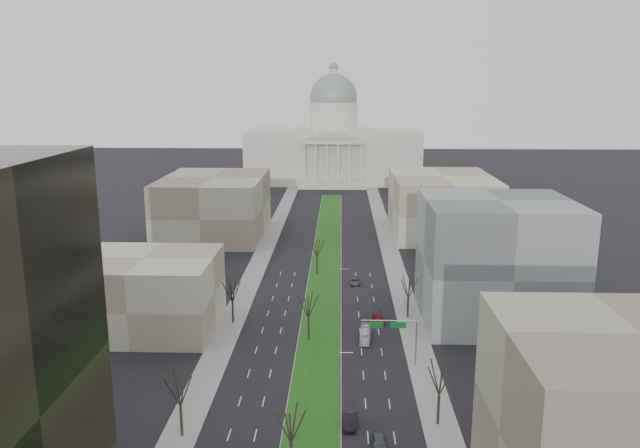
% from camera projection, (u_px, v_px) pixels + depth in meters
% --- Properties ---
extents(ground, '(600.00, 600.00, 0.00)m').
position_uv_depth(ground, '(325.00, 275.00, 152.38)').
color(ground, black).
rests_on(ground, ground).
extents(median, '(8.00, 222.03, 0.20)m').
position_uv_depth(median, '(325.00, 275.00, 151.37)').
color(median, '#999993').
rests_on(median, ground).
extents(sidewalk_left, '(5.00, 330.00, 0.15)m').
position_uv_depth(sidewalk_left, '(237.00, 310.00, 128.57)').
color(sidewalk_left, gray).
rests_on(sidewalk_left, ground).
extents(sidewalk_right, '(5.00, 330.00, 0.15)m').
position_uv_depth(sidewalk_right, '(407.00, 312.00, 127.42)').
color(sidewalk_right, gray).
rests_on(sidewalk_right, ground).
extents(capitol, '(80.00, 46.00, 55.00)m').
position_uv_depth(capitol, '(333.00, 147.00, 294.55)').
color(capitol, beige).
rests_on(capitol, ground).
extents(building_beige_left, '(26.00, 22.00, 14.00)m').
position_uv_depth(building_beige_left, '(146.00, 293.00, 117.79)').
color(building_beige_left, tan).
rests_on(building_beige_left, ground).
extents(building_tan_right, '(26.00, 24.00, 22.00)m').
position_uv_depth(building_tan_right, '(629.00, 435.00, 63.10)').
color(building_tan_right, gray).
rests_on(building_tan_right, ground).
extents(building_grey_right, '(28.00, 26.00, 24.00)m').
position_uv_depth(building_grey_right, '(496.00, 261.00, 121.32)').
color(building_grey_right, slate).
rests_on(building_grey_right, ground).
extents(building_far_left, '(30.00, 40.00, 18.00)m').
position_uv_depth(building_far_left, '(214.00, 206.00, 190.51)').
color(building_far_left, gray).
rests_on(building_far_left, ground).
extents(building_far_right, '(30.00, 40.00, 18.00)m').
position_uv_depth(building_far_right, '(442.00, 204.00, 193.10)').
color(building_far_right, tan).
rests_on(building_far_right, ground).
extents(tree_left_mid, '(5.40, 5.40, 9.72)m').
position_uv_depth(tree_left_mid, '(179.00, 388.00, 81.22)').
color(tree_left_mid, black).
rests_on(tree_left_mid, ground).
extents(tree_left_far, '(5.28, 5.28, 9.50)m').
position_uv_depth(tree_left_far, '(232.00, 290.00, 120.23)').
color(tree_left_far, black).
rests_on(tree_left_far, ground).
extents(tree_right_mid, '(5.52, 5.52, 9.94)m').
position_uv_depth(tree_right_mid, '(440.00, 377.00, 83.96)').
color(tree_right_mid, black).
rests_on(tree_right_mid, ground).
extents(tree_right_far, '(5.04, 5.04, 9.07)m').
position_uv_depth(tree_right_far, '(409.00, 286.00, 123.08)').
color(tree_right_far, black).
rests_on(tree_right_far, ground).
extents(tree_median_a, '(5.40, 5.40, 9.72)m').
position_uv_depth(tree_median_a, '(291.00, 422.00, 72.92)').
color(tree_median_a, black).
rests_on(tree_median_a, ground).
extents(tree_median_b, '(5.40, 5.40, 9.72)m').
position_uv_depth(tree_median_b, '(308.00, 304.00, 111.91)').
color(tree_median_b, black).
rests_on(tree_median_b, ground).
extents(tree_median_c, '(5.40, 5.40, 9.72)m').
position_uv_depth(tree_median_c, '(317.00, 247.00, 150.89)').
color(tree_median_c, black).
rests_on(tree_median_c, ground).
extents(streetlamp_median_b, '(1.90, 0.20, 9.16)m').
position_uv_depth(streetlamp_median_b, '(340.00, 381.00, 87.84)').
color(streetlamp_median_b, gray).
rests_on(streetlamp_median_b, ground).
extents(streetlamp_median_c, '(1.90, 0.20, 9.16)m').
position_uv_depth(streetlamp_median_c, '(341.00, 289.00, 126.82)').
color(streetlamp_median_c, gray).
rests_on(streetlamp_median_c, ground).
extents(mast_arm_signs, '(9.12, 0.24, 8.09)m').
position_uv_depth(mast_arm_signs, '(400.00, 331.00, 101.88)').
color(mast_arm_signs, gray).
rests_on(mast_arm_signs, ground).
extents(car_grey_near, '(2.18, 4.87, 1.62)m').
position_uv_depth(car_grey_near, '(379.00, 442.00, 79.87)').
color(car_grey_near, '#43474A').
rests_on(car_grey_near, ground).
extents(car_black, '(2.03, 5.06, 1.64)m').
position_uv_depth(car_black, '(350.00, 420.00, 85.22)').
color(car_black, black).
rests_on(car_black, ground).
extents(car_red, '(2.50, 5.01, 1.40)m').
position_uv_depth(car_red, '(379.00, 318.00, 122.21)').
color(car_red, maroon).
rests_on(car_red, ground).
extents(car_grey_far, '(2.22, 4.69, 1.29)m').
position_uv_depth(car_grey_far, '(355.00, 281.00, 145.10)').
color(car_grey_far, '#4D4E55').
rests_on(car_grey_far, ground).
extents(box_van, '(2.32, 7.63, 2.09)m').
position_uv_depth(box_van, '(365.00, 334.00, 113.62)').
color(box_van, silver).
rests_on(box_van, ground).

